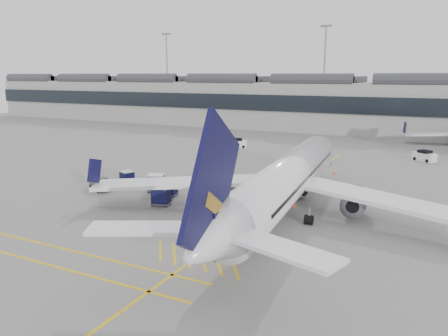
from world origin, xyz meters
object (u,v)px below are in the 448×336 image
at_px(belt_loader, 278,191).
at_px(baggage_cart_a, 161,195).
at_px(airliner_main, 285,181).
at_px(pushback_tug, 100,184).
at_px(ramp_agent_b, 201,192).
at_px(ramp_agent_a, 226,190).

bearing_deg(belt_loader, baggage_cart_a, -140.14).
relative_size(airliner_main, pushback_tug, 13.73).
height_order(baggage_cart_a, pushback_tug, baggage_cart_a).
distance_m(belt_loader, ramp_agent_b, 8.21).
distance_m(airliner_main, belt_loader, 6.81).
xyz_separation_m(ramp_agent_a, pushback_tug, (-14.22, -3.14, -0.31)).
bearing_deg(ramp_agent_b, pushback_tug, -9.21).
bearing_deg(airliner_main, ramp_agent_a, 158.02).
xyz_separation_m(belt_loader, ramp_agent_a, (-4.42, -3.51, 0.35)).
height_order(baggage_cart_a, ramp_agent_b, baggage_cart_a).
xyz_separation_m(airliner_main, baggage_cart_a, (-11.94, -2.63, -2.24)).
bearing_deg(pushback_tug, baggage_cart_a, 13.16).
bearing_deg(ramp_agent_a, pushback_tug, 128.01).
xyz_separation_m(baggage_cart_a, pushback_tug, (-9.38, 1.66, -0.35)).
bearing_deg(airliner_main, belt_loader, 110.30).
bearing_deg(ramp_agent_a, ramp_agent_b, 139.76).
relative_size(baggage_cart_a, pushback_tug, 0.68).
xyz_separation_m(airliner_main, pushback_tug, (-21.32, -0.97, -2.59)).
bearing_deg(baggage_cart_a, airliner_main, -0.80).
bearing_deg(airliner_main, ramp_agent_b, 168.42).
distance_m(ramp_agent_a, pushback_tug, 14.56).
height_order(airliner_main, ramp_agent_b, airliner_main).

